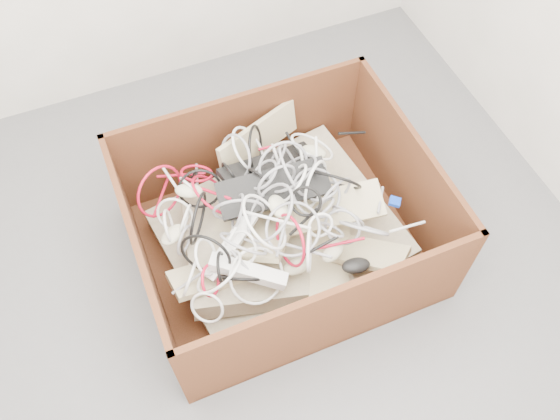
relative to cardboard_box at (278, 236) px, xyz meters
name	(u,v)px	position (x,y,z in m)	size (l,w,h in m)	color
ground	(263,302)	(-0.16, -0.20, -0.14)	(3.00, 3.00, 0.00)	#565659
room_shell	(251,94)	(-0.16, -0.20, 1.11)	(3.04, 3.04, 2.50)	silver
cardboard_box	(278,236)	(0.00, 0.00, 0.00)	(1.19, 0.99, 0.53)	#3C210F
keyboard_pile	(288,213)	(0.05, 0.01, 0.14)	(1.01, 0.95, 0.39)	tan
mice_scatter	(277,223)	(-0.03, -0.06, 0.21)	(0.81, 0.66, 0.19)	#BEBB99
power_strip_left	(230,246)	(-0.24, -0.09, 0.22)	(0.30, 0.06, 0.04)	white
power_strip_right	(248,271)	(-0.21, -0.22, 0.21)	(0.30, 0.06, 0.04)	white
vga_plug	(395,202)	(0.46, -0.14, 0.20)	(0.04, 0.04, 0.02)	#0B32B1
cable_tangle	(260,206)	(-0.08, 0.00, 0.27)	(1.09, 0.80, 0.42)	gray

